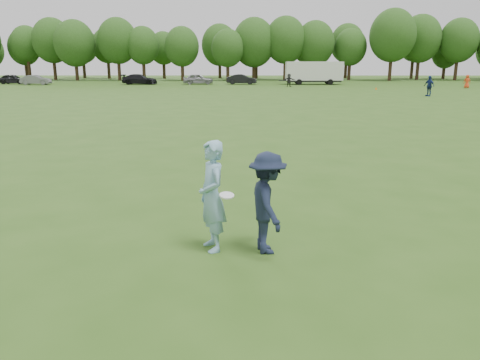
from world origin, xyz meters
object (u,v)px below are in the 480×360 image
Objects in this scene: car_e at (198,79)px; field_cone at (376,88)px; car_d at (140,79)px; player_far_c at (467,81)px; player_far_d at (289,80)px; player_far_b at (429,86)px; car_a at (13,79)px; car_f at (242,79)px; thrower at (212,196)px; defender at (267,203)px; car_b at (36,80)px; cargo_trailer at (314,72)px.

field_cone is at bearing -122.43° from car_e.
player_far_c is at bearing -100.63° from car_d.
player_far_d is (-21.92, 3.15, 0.01)m from player_far_c.
player_far_b is at bearing -77.84° from field_cone.
player_far_c reaches higher than car_a.
car_f is at bearing -170.43° from player_far_b.
player_far_b is at bearing -134.13° from car_f.
defender is at bearing 62.45° from thrower.
defender is at bearing -54.42° from player_far_b.
car_a reaches higher than car_b.
defender is 0.21× the size of cargo_trailer.
defender is 0.44× the size of car_f.
cargo_trailer is (43.84, -0.95, 1.07)m from car_a.
thrower reaches higher than car_d.
car_f is at bearing -10.99° from defender.
car_e is at bearing -86.38° from car_d.
car_b is at bearing -178.13° from cargo_trailer.
car_f is (6.29, 0.05, -0.04)m from car_e.
defender is 0.46× the size of car_b.
cargo_trailer reaches higher than defender.
car_a is 4.89m from car_b.
player_far_b is at bearing -36.36° from defender.
player_far_d is 21.65m from car_d.
car_f is (0.27, 60.64, -0.33)m from thrower.
player_far_d is (5.51, 54.74, -0.10)m from defender.
thrower reaches higher than player_far_d.
player_far_b is 0.46× the size of car_f.
car_d is (-15.42, 60.29, -0.22)m from defender.
car_d is 16.63× the size of field_cone.
player_far_c is (28.44, 51.49, -0.21)m from thrower.
thrower is at bearing -178.67° from car_e.
car_f is (-0.74, 60.74, -0.24)m from defender.
cargo_trailer is at bearing -9.95° from player_far_c.
defender is at bearing -177.74° from car_e.
car_b is (-57.35, 7.63, -0.15)m from player_far_c.
thrower reaches higher than car_f.
car_f is at bearing 178.72° from cargo_trailer.
car_f is (-18.35, 22.41, -0.28)m from player_far_b.
player_far_d is at bearing 151.36° from thrower.
player_far_c is 0.40× the size of car_a.
player_far_c is 0.38× the size of car_e.
player_far_d reaches higher than car_d.
player_far_d reaches higher than player_far_c.
player_far_c is 57.86m from car_b.
car_b is 22.94m from car_e.
field_cone is (16.11, -12.00, -0.56)m from car_f.
cargo_trailer reaches higher than car_d.
car_e is (-24.64, 22.36, -0.24)m from player_far_b.
car_d is at bearing -88.51° from car_b.
thrower is 61.34m from cargo_trailer.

